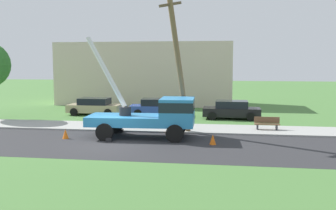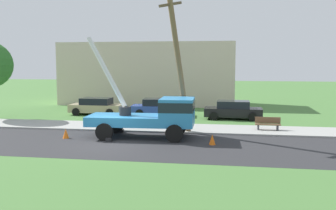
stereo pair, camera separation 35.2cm
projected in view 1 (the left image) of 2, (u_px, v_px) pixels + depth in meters
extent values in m
plane|color=#477538|center=(151.00, 114.00, 32.96)|extent=(120.00, 120.00, 0.00)
cube|color=#2B2B2D|center=(109.00, 144.00, 21.17)|extent=(80.00, 7.12, 0.01)
cube|color=#9E9E99|center=(132.00, 127.00, 26.31)|extent=(80.00, 3.35, 0.10)
cube|color=#2D84C6|center=(125.00, 120.00, 22.88)|extent=(4.40, 2.58, 0.55)
cube|color=#2D84C6|center=(177.00, 112.00, 22.49)|extent=(2.00, 2.48, 1.60)
cube|color=#19232D|center=(177.00, 106.00, 22.46)|extent=(2.02, 2.50, 0.56)
cylinder|color=black|center=(125.00, 111.00, 22.82)|extent=(0.70, 0.70, 0.50)
cylinder|color=silver|center=(106.00, 72.00, 23.34)|extent=(2.93, 1.54, 4.26)
cube|color=black|center=(109.00, 140.00, 21.61)|extent=(0.31, 0.31, 0.20)
cube|color=black|center=(121.00, 131.00, 24.48)|extent=(0.31, 0.31, 0.20)
cylinder|color=black|center=(175.00, 134.00, 21.43)|extent=(1.00, 0.30, 1.00)
cylinder|color=black|center=(178.00, 126.00, 23.80)|extent=(1.00, 0.30, 1.00)
cylinder|color=black|center=(105.00, 132.00, 21.85)|extent=(1.00, 0.30, 1.00)
cylinder|color=black|center=(115.00, 125.00, 24.22)|extent=(1.00, 0.30, 1.00)
cylinder|color=brown|center=(179.00, 62.00, 23.34)|extent=(1.51, 2.02, 8.86)
cube|color=brown|center=(170.00, 4.00, 22.44)|extent=(1.14, 1.57, 0.54)
cone|color=orange|center=(213.00, 139.00, 20.91)|extent=(0.36, 0.36, 0.56)
cone|color=orange|center=(65.00, 134.00, 22.52)|extent=(0.36, 0.36, 0.56)
cone|color=orange|center=(171.00, 129.00, 24.09)|extent=(0.36, 0.36, 0.56)
cube|color=tan|center=(95.00, 108.00, 32.64)|extent=(4.43, 1.86, 0.65)
cube|color=black|center=(94.00, 101.00, 32.57)|extent=(2.49, 1.69, 0.55)
cylinder|color=black|center=(108.00, 113.00, 31.54)|extent=(0.64, 0.22, 0.64)
cylinder|color=black|center=(114.00, 110.00, 33.31)|extent=(0.64, 0.22, 0.64)
cylinder|color=black|center=(74.00, 112.00, 32.01)|extent=(0.64, 0.22, 0.64)
cylinder|color=black|center=(82.00, 109.00, 33.78)|extent=(0.64, 0.22, 0.64)
cube|color=#263F99|center=(157.00, 109.00, 31.97)|extent=(4.52, 2.10, 0.65)
cube|color=black|center=(157.00, 102.00, 31.91)|extent=(2.57, 1.82, 0.55)
cylinder|color=black|center=(174.00, 114.00, 30.99)|extent=(0.64, 0.22, 0.64)
cylinder|color=black|center=(175.00, 111.00, 32.78)|extent=(0.64, 0.22, 0.64)
cylinder|color=black|center=(138.00, 113.00, 31.22)|extent=(0.64, 0.22, 0.64)
cylinder|color=black|center=(141.00, 110.00, 33.00)|extent=(0.64, 0.22, 0.64)
cube|color=black|center=(231.00, 112.00, 30.28)|extent=(4.41, 1.82, 0.65)
cube|color=black|center=(232.00, 104.00, 30.22)|extent=(2.47, 1.67, 0.55)
cylinder|color=black|center=(251.00, 117.00, 29.20)|extent=(0.64, 0.22, 0.64)
cylinder|color=black|center=(250.00, 114.00, 30.97)|extent=(0.64, 0.22, 0.64)
cylinder|color=black|center=(212.00, 116.00, 29.65)|extent=(0.64, 0.22, 0.64)
cylinder|color=black|center=(213.00, 113.00, 31.41)|extent=(0.64, 0.22, 0.64)
cube|color=brown|center=(267.00, 124.00, 24.95)|extent=(1.60, 0.44, 0.06)
cube|color=brown|center=(267.00, 120.00, 25.12)|extent=(1.60, 0.06, 0.40)
cube|color=#333338|center=(257.00, 127.00, 25.06)|extent=(0.10, 0.40, 0.45)
cube|color=#333338|center=(277.00, 128.00, 24.89)|extent=(0.10, 0.40, 0.45)
cube|color=beige|center=(146.00, 74.00, 41.08)|extent=(18.00, 6.00, 6.40)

